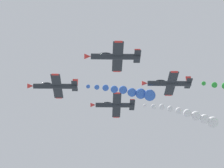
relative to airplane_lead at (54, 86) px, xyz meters
name	(u,v)px	position (x,y,z in m)	size (l,w,h in m)	color
airplane_lead	(54,86)	(0.00, 0.00, 0.00)	(9.49, 10.35, 2.81)	#23282D
smoke_trail_lead	(134,93)	(-0.44, -16.45, -1.47)	(2.68, 14.28, 3.75)	blue
airplane_left_inner	(114,56)	(-11.99, -12.15, 1.08)	(9.49, 10.35, 2.83)	#23282D
airplane_right_inner	(114,105)	(11.76, -12.72, 0.13)	(9.22, 10.35, 3.42)	#23282D
smoke_trail_right_inner	(196,117)	(12.64, -31.85, -2.29)	(3.34, 17.68, 5.29)	white
airplane_left_outer	(168,83)	(-0.57, -23.66, 0.58)	(9.50, 10.35, 2.77)	#23282D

